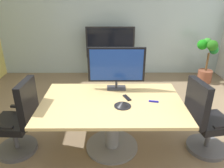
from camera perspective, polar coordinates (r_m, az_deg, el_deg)
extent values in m
plane|color=#7A664C|center=(3.42, -0.04, -15.07)|extent=(7.05, 7.05, 0.00)
cube|color=#9EB2B7|center=(5.73, -0.20, 16.67)|extent=(5.90, 0.10, 2.86)
cube|color=tan|center=(2.93, 0.03, -5.03)|extent=(1.91, 1.21, 0.04)
cylinder|color=slate|center=(3.13, 0.03, -11.11)|extent=(0.20, 0.20, 0.72)
cylinder|color=slate|center=(3.34, 0.02, -15.94)|extent=(0.76, 0.76, 0.03)
cylinder|color=#4C4C51|center=(3.54, -23.62, -15.27)|extent=(0.56, 0.56, 0.06)
cylinder|color=#4C4C51|center=(3.42, -24.20, -12.51)|extent=(0.07, 0.07, 0.36)
cube|color=black|center=(3.30, -24.85, -9.41)|extent=(0.51, 0.51, 0.10)
cube|color=black|center=(3.03, -21.36, -4.61)|extent=(0.11, 0.46, 0.60)
cube|color=black|center=(3.43, -23.03, -5.44)|extent=(0.28, 0.06, 0.03)
cube|color=black|center=(3.05, -27.02, -10.14)|extent=(0.28, 0.06, 0.03)
cylinder|color=#4C4C51|center=(3.56, 23.51, -15.00)|extent=(0.56, 0.56, 0.06)
cylinder|color=#4C4C51|center=(3.44, 24.08, -12.25)|extent=(0.07, 0.07, 0.36)
cube|color=black|center=(3.33, 24.72, -9.15)|extent=(0.56, 0.56, 0.10)
cube|color=black|center=(3.03, 21.54, -4.68)|extent=(0.17, 0.46, 0.60)
cube|color=black|center=(3.08, 27.43, -9.79)|extent=(0.28, 0.10, 0.03)
cube|color=black|center=(3.44, 22.44, -5.29)|extent=(0.28, 0.10, 0.03)
cube|color=#333338|center=(3.29, 1.14, -1.04)|extent=(0.28, 0.18, 0.02)
cylinder|color=#333338|center=(3.27, 1.15, -0.12)|extent=(0.04, 0.04, 0.10)
cube|color=black|center=(3.17, 1.19, 5.10)|extent=(0.84, 0.04, 0.52)
cube|color=navy|center=(3.15, 1.20, 4.98)|extent=(0.77, 0.01, 0.47)
cube|color=#B7BABC|center=(5.66, -0.44, 4.51)|extent=(0.90, 0.36, 0.55)
cube|color=black|center=(5.45, -0.46, 10.95)|extent=(1.20, 0.06, 0.76)
cube|color=black|center=(5.42, -0.46, 10.86)|extent=(1.12, 0.01, 0.69)
cylinder|color=brown|center=(5.87, 23.23, 1.95)|extent=(0.34, 0.34, 0.30)
cylinder|color=brown|center=(5.76, 23.82, 5.36)|extent=(0.05, 0.05, 0.44)
sphere|color=#1A6B28|center=(5.76, 25.28, 8.16)|extent=(0.21, 0.21, 0.21)
sphere|color=#328B29|center=(5.82, 23.84, 10.05)|extent=(0.21, 0.21, 0.21)
sphere|color=#188316|center=(5.57, 22.74, 9.55)|extent=(0.24, 0.24, 0.24)
sphere|color=#226416|center=(5.49, 24.96, 9.18)|extent=(0.24, 0.24, 0.24)
cone|color=black|center=(2.80, 2.81, -5.24)|extent=(0.19, 0.19, 0.07)
cylinder|color=black|center=(2.81, 2.80, -5.79)|extent=(0.22, 0.22, 0.01)
cube|color=black|center=(3.00, 3.95, -3.66)|extent=(0.11, 0.18, 0.02)
cube|color=#1919A5|center=(2.96, 10.91, -4.53)|extent=(0.13, 0.05, 0.02)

